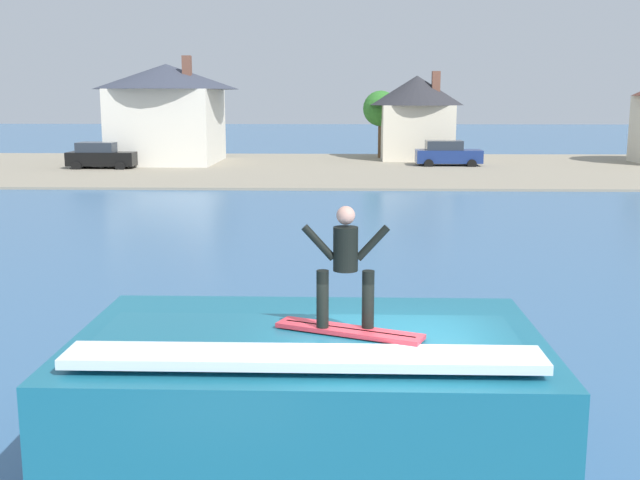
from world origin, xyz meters
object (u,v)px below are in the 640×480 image
house_small_cottage (416,113)px  house_with_chimney (167,108)px  surfboard (349,331)px  surfer (346,261)px  car_near_shore (101,156)px  wave_crest (309,389)px  tree_tall_bare (381,109)px  car_far_shore (447,154)px

house_small_cottage → house_with_chimney: bearing=-168.3°
surfboard → surfer: surfer is taller
surfboard → house_small_cottage: size_ratio=0.28×
surfer → house_small_cottage: size_ratio=0.22×
car_near_shore → house_small_cottage: house_small_cottage is taller
wave_crest → house_small_cottage: 50.17m
surfboard → car_near_shore: 44.88m
wave_crest → house_with_chimney: house_with_chimney is taller
house_with_chimney → tree_tall_bare: house_with_chimney is taller
house_with_chimney → car_near_shore: bearing=-126.8°
house_small_cottage → tree_tall_bare: house_small_cottage is taller
surfboard → car_far_shore: bearing=81.0°
wave_crest → tree_tall_bare: 50.90m
surfboard → house_with_chimney: house_with_chimney is taller
car_far_shore → surfboard: bearing=-99.0°
wave_crest → tree_tall_bare: (3.24, 50.70, 3.04)m
house_with_chimney → house_small_cottage: 18.68m
surfer → car_far_shore: size_ratio=0.35×
house_small_cottage → tree_tall_bare: (-2.69, 0.96, 0.30)m
car_far_shore → house_small_cottage: size_ratio=0.64×
wave_crest → house_with_chimney: 47.70m
car_near_shore → house_small_cottage: size_ratio=0.63×
house_small_cottage → car_near_shore: bearing=-158.8°
car_far_shore → tree_tall_bare: (-4.39, 6.63, 2.96)m
car_near_shore → tree_tall_bare: 21.52m
tree_tall_bare → car_near_shore: bearing=-153.7°
surfer → car_far_shore: 45.12m
tree_tall_bare → surfer: bearing=-93.1°
wave_crest → surfer: 2.04m
surfboard → house_small_cottage: (5.38, 50.23, 1.73)m
house_with_chimney → tree_tall_bare: size_ratio=1.95×
car_near_shore → surfboard: bearing=-68.5°
car_far_shore → house_with_chimney: 20.31m
surfboard → tree_tall_bare: (2.69, 51.19, 2.03)m
car_far_shore → tree_tall_bare: size_ratio=0.85×
surfboard → surfer: size_ratio=1.23×
surfer → car_near_shore: size_ratio=0.36×
house_with_chimney → house_small_cottage: size_ratio=1.46×
wave_crest → car_far_shore: 44.72m
car_near_shore → house_small_cottage: bearing=21.2°
surfer → car_near_shore: surfer is taller
house_small_cottage → wave_crest: bearing=-96.8°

